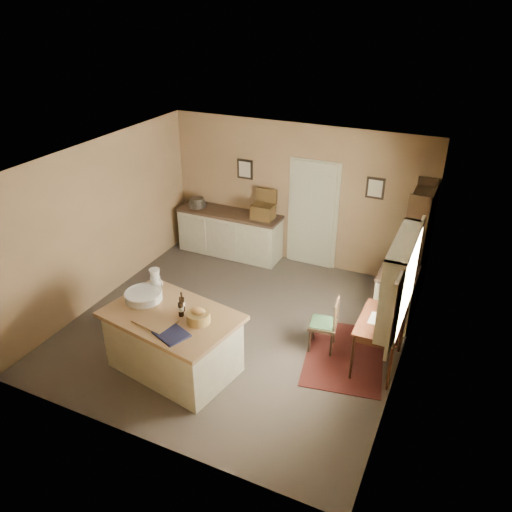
% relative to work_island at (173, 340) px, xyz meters
% --- Properties ---
extents(ground, '(5.00, 5.00, 0.00)m').
position_rel_work_island_xyz_m(ground, '(0.36, 1.25, -0.48)').
color(ground, brown).
rests_on(ground, ground).
extents(wall_back, '(5.00, 0.10, 2.70)m').
position_rel_work_island_xyz_m(wall_back, '(0.36, 3.75, 0.87)').
color(wall_back, '#987652').
rests_on(wall_back, ground).
extents(wall_front, '(5.00, 0.10, 2.70)m').
position_rel_work_island_xyz_m(wall_front, '(0.36, -1.25, 0.87)').
color(wall_front, '#987652').
rests_on(wall_front, ground).
extents(wall_left, '(0.10, 5.00, 2.70)m').
position_rel_work_island_xyz_m(wall_left, '(-2.14, 1.25, 0.87)').
color(wall_left, '#987652').
rests_on(wall_left, ground).
extents(wall_right, '(0.10, 5.00, 2.70)m').
position_rel_work_island_xyz_m(wall_right, '(2.86, 1.25, 0.87)').
color(wall_right, '#987652').
rests_on(wall_right, ground).
extents(ceiling, '(5.00, 5.00, 0.00)m').
position_rel_work_island_xyz_m(ceiling, '(0.36, 1.25, 2.22)').
color(ceiling, silver).
rests_on(ceiling, wall_back).
extents(door, '(0.97, 0.06, 2.11)m').
position_rel_work_island_xyz_m(door, '(0.71, 3.72, 0.57)').
color(door, '#AFAF91').
rests_on(door, ground).
extents(framed_prints, '(2.82, 0.02, 0.38)m').
position_rel_work_island_xyz_m(framed_prints, '(0.56, 3.72, 1.24)').
color(framed_prints, black).
rests_on(framed_prints, ground).
extents(window, '(0.25, 1.99, 1.12)m').
position_rel_work_island_xyz_m(window, '(2.78, 1.05, 1.07)').
color(window, beige).
rests_on(window, ground).
extents(work_island, '(1.94, 1.45, 1.20)m').
position_rel_work_island_xyz_m(work_island, '(0.00, 0.00, 0.00)').
color(work_island, beige).
rests_on(work_island, ground).
extents(sideboard, '(2.10, 0.60, 1.18)m').
position_rel_work_island_xyz_m(sideboard, '(-0.90, 3.45, -0.00)').
color(sideboard, beige).
rests_on(sideboard, ground).
extents(rug, '(1.37, 1.77, 0.01)m').
position_rel_work_island_xyz_m(rug, '(2.11, 1.25, -0.48)').
color(rug, '#42100F').
rests_on(rug, ground).
extents(writing_desk, '(0.58, 0.95, 0.82)m').
position_rel_work_island_xyz_m(writing_desk, '(2.56, 1.25, 0.19)').
color(writing_desk, '#35190E').
rests_on(writing_desk, ground).
extents(desk_chair, '(0.45, 0.45, 0.84)m').
position_rel_work_island_xyz_m(desk_chair, '(1.74, 1.29, -0.06)').
color(desk_chair, '#312215').
rests_on(desk_chair, ground).
extents(right_cabinet, '(0.58, 1.04, 0.99)m').
position_rel_work_island_xyz_m(right_cabinet, '(2.56, 2.57, -0.02)').
color(right_cabinet, beige).
rests_on(right_cabinet, ground).
extents(shelving_unit, '(0.35, 0.92, 2.04)m').
position_rel_work_island_xyz_m(shelving_unit, '(2.71, 3.25, 0.54)').
color(shelving_unit, '#312215').
rests_on(shelving_unit, ground).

